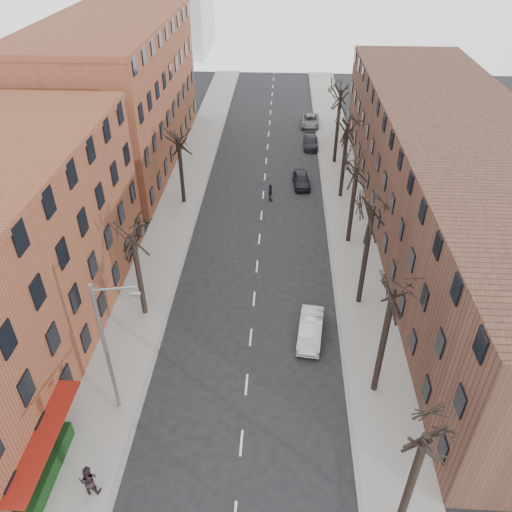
# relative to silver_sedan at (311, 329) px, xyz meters

# --- Properties ---
(sidewalk_left) EXTENTS (4.00, 90.00, 0.15)m
(sidewalk_left) POSITION_rel_silver_sedan_xyz_m (-11.96, 18.74, -0.63)
(sidewalk_left) COLOR gray
(sidewalk_left) RESTS_ON ground
(sidewalk_right) EXTENTS (4.00, 90.00, 0.15)m
(sidewalk_right) POSITION_rel_silver_sedan_xyz_m (4.04, 18.74, -0.63)
(sidewalk_right) COLOR gray
(sidewalk_right) RESTS_ON ground
(building_left_far) EXTENTS (12.00, 28.00, 14.00)m
(building_left_far) POSITION_rel_silver_sedan_xyz_m (-19.96, 27.74, 6.29)
(building_left_far) COLOR brown
(building_left_far) RESTS_ON ground
(building_right) EXTENTS (12.00, 50.00, 10.00)m
(building_right) POSITION_rel_silver_sedan_xyz_m (12.04, 13.74, 4.29)
(building_right) COLOR #533326
(building_right) RESTS_ON ground
(awning_left) EXTENTS (1.20, 7.00, 0.15)m
(awning_left) POSITION_rel_silver_sedan_xyz_m (-13.36, -10.26, -0.71)
(awning_left) COLOR maroon
(awning_left) RESTS_ON ground
(hedge) EXTENTS (0.80, 6.00, 1.00)m
(hedge) POSITION_rel_silver_sedan_xyz_m (-13.46, -11.26, -0.06)
(hedge) COLOR black
(hedge) RESTS_ON sidewalk_left
(tree_right_b) EXTENTS (5.20, 5.20, 10.80)m
(tree_right_b) POSITION_rel_silver_sedan_xyz_m (3.64, -4.26, -0.71)
(tree_right_b) COLOR black
(tree_right_b) RESTS_ON ground
(tree_right_c) EXTENTS (5.20, 5.20, 11.60)m
(tree_right_c) POSITION_rel_silver_sedan_xyz_m (3.64, 3.74, -0.71)
(tree_right_c) COLOR black
(tree_right_c) RESTS_ON ground
(tree_right_d) EXTENTS (5.20, 5.20, 10.00)m
(tree_right_d) POSITION_rel_silver_sedan_xyz_m (3.64, 11.74, -0.71)
(tree_right_d) COLOR black
(tree_right_d) RESTS_ON ground
(tree_right_e) EXTENTS (5.20, 5.20, 10.80)m
(tree_right_e) POSITION_rel_silver_sedan_xyz_m (3.64, 19.74, -0.71)
(tree_right_e) COLOR black
(tree_right_e) RESTS_ON ground
(tree_right_f) EXTENTS (5.20, 5.20, 11.60)m
(tree_right_f) POSITION_rel_silver_sedan_xyz_m (3.64, 27.74, -0.71)
(tree_right_f) COLOR black
(tree_right_f) RESTS_ON ground
(tree_left_a) EXTENTS (5.20, 5.20, 9.50)m
(tree_left_a) POSITION_rel_silver_sedan_xyz_m (-11.56, 1.74, -0.71)
(tree_left_a) COLOR black
(tree_left_a) RESTS_ON ground
(tree_left_b) EXTENTS (5.20, 5.20, 9.50)m
(tree_left_b) POSITION_rel_silver_sedan_xyz_m (-11.56, 17.74, -0.71)
(tree_left_b) COLOR black
(tree_left_b) RESTS_ON ground
(streetlight) EXTENTS (2.45, 0.22, 9.03)m
(streetlight) POSITION_rel_silver_sedan_xyz_m (-10.99, -6.26, 4.31)
(streetlight) COLOR slate
(streetlight) RESTS_ON ground
(silver_sedan) EXTENTS (1.97, 4.43, 1.41)m
(silver_sedan) POSITION_rel_silver_sedan_xyz_m (0.00, 0.00, 0.00)
(silver_sedan) COLOR #B5B8BD
(silver_sedan) RESTS_ON ground
(parked_car_near) EXTENTS (1.93, 4.10, 1.36)m
(parked_car_near) POSITION_rel_silver_sedan_xyz_m (-0.16, 21.95, -0.03)
(parked_car_near) COLOR black
(parked_car_near) RESTS_ON ground
(parked_car_mid) EXTENTS (1.76, 4.26, 1.23)m
(parked_car_mid) POSITION_rel_silver_sedan_xyz_m (1.16, 32.04, -0.09)
(parked_car_mid) COLOR black
(parked_car_mid) RESTS_ON ground
(parked_car_far) EXTENTS (2.43, 4.90, 1.34)m
(parked_car_far) POSITION_rel_silver_sedan_xyz_m (1.34, 38.93, -0.04)
(parked_car_far) COLOR slate
(parked_car_far) RESTS_ON ground
(pedestrian_b) EXTENTS (0.96, 0.78, 1.89)m
(pedestrian_b) POSITION_rel_silver_sedan_xyz_m (-11.07, -11.40, 0.39)
(pedestrian_b) COLOR black
(pedestrian_b) RESTS_ON sidewalk_left
(pedestrian_crossing) EXTENTS (0.54, 1.05, 1.73)m
(pedestrian_crossing) POSITION_rel_silver_sedan_xyz_m (-3.23, 18.64, 0.16)
(pedestrian_crossing) COLOR black
(pedestrian_crossing) RESTS_ON ground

